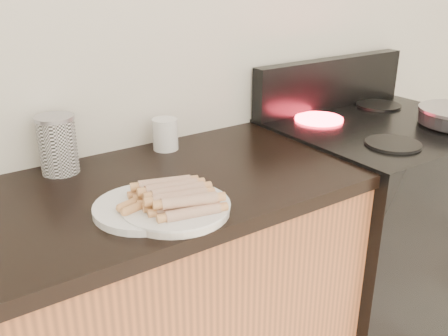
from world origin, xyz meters
TOP-DOWN VIEW (x-y plane):
  - wall_back at (0.00, 2.00)m, footprint 4.00×0.04m
  - stove at (0.78, 1.68)m, footprint 0.76×0.65m
  - stove_panel at (0.78, 1.96)m, footprint 0.76×0.06m
  - burner_near_left at (0.61, 1.51)m, footprint 0.18×0.18m
  - burner_far_left at (0.61, 1.84)m, footprint 0.18×0.18m
  - burner_far_right at (0.95, 1.84)m, footprint 0.18×0.18m
  - main_plate at (-0.20, 1.51)m, footprint 0.32×0.32m
  - side_plate at (-0.25, 1.56)m, footprint 0.27×0.27m
  - hotdog_pile at (-0.20, 1.51)m, footprint 0.13×0.21m
  - plain_sausages at (-0.25, 1.56)m, footprint 0.14×0.08m
  - canister at (-0.35, 1.92)m, footprint 0.11×0.11m
  - mug at (-0.00, 1.92)m, footprint 0.10×0.10m

SIDE VIEW (x-z plane):
  - stove at x=0.78m, z-range 0.00..0.91m
  - main_plate at x=-0.20m, z-range 0.90..0.92m
  - side_plate at x=-0.25m, z-range 0.90..0.92m
  - burner_near_left at x=0.61m, z-range 0.91..0.92m
  - burner_far_left at x=0.61m, z-range 0.91..0.92m
  - burner_far_right at x=0.95m, z-range 0.91..0.92m
  - plain_sausages at x=-0.25m, z-range 0.92..0.94m
  - hotdog_pile at x=-0.20m, z-range 0.92..0.97m
  - mug at x=0.00m, z-range 0.90..1.00m
  - canister at x=-0.35m, z-range 0.90..1.07m
  - stove_panel at x=0.78m, z-range 0.91..1.11m
  - wall_back at x=0.00m, z-range 0.00..2.60m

